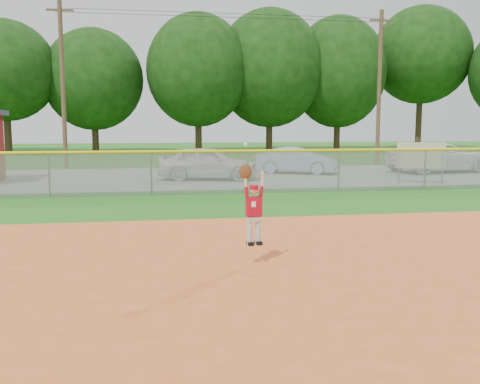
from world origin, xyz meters
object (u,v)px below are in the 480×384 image
car_blue (297,160)px  ballplayer (253,205)px  car_white_b (440,157)px  sponsor_sign (421,157)px  car_white_a (208,163)px

car_blue → ballplayer: (-5.21, -16.32, 0.40)m
car_blue → car_white_b: size_ratio=0.73×
car_blue → car_white_b: bearing=-67.0°
sponsor_sign → ballplayer: size_ratio=1.03×
car_white_b → ballplayer: ballplayer is taller
car_white_a → car_white_b: bearing=-69.7°
car_blue → sponsor_sign: (3.82, -5.03, 0.45)m
car_white_a → car_white_b: car_white_b is taller
car_blue → sponsor_sign: size_ratio=2.13×
car_white_a → car_blue: car_white_a is taller
car_white_a → car_blue: size_ratio=1.11×
car_white_a → car_blue: (4.55, 2.24, -0.09)m
sponsor_sign → car_blue: bearing=127.2°
sponsor_sign → car_white_b: bearing=53.2°
car_blue → sponsor_sign: sponsor_sign is taller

